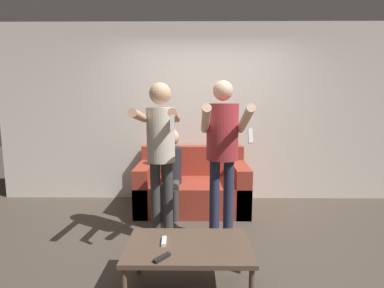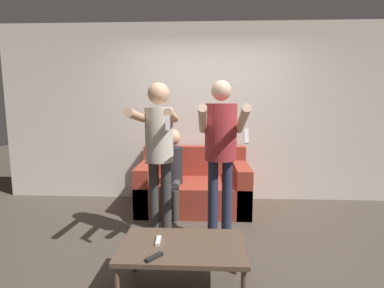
% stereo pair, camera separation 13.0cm
% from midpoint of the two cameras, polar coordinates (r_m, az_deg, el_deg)
% --- Properties ---
extents(ground_plane, '(14.00, 14.00, 0.00)m').
position_cam_midpoint_polar(ground_plane, '(3.39, 4.23, -18.85)').
color(ground_plane, '#4C4238').
extents(wall_back, '(6.40, 0.06, 2.70)m').
position_cam_midpoint_polar(wall_back, '(4.65, 3.86, 5.87)').
color(wall_back, silver).
rests_on(wall_back, ground_plane).
extents(couch, '(1.54, 0.90, 0.86)m').
position_cam_midpoint_polar(couch, '(4.35, 1.19, -8.47)').
color(couch, '#9E3828').
rests_on(couch, ground_plane).
extents(person_standing_left, '(0.42, 0.78, 1.73)m').
position_cam_midpoint_polar(person_standing_left, '(3.17, -5.13, -0.06)').
color(person_standing_left, '#383838').
rests_on(person_standing_left, ground_plane).
extents(person_standing_right, '(0.46, 0.78, 1.75)m').
position_cam_midpoint_polar(person_standing_right, '(3.15, 6.69, 0.25)').
color(person_standing_right, '#282D47').
rests_on(person_standing_right, ground_plane).
extents(person_seated, '(0.28, 0.52, 1.16)m').
position_cam_midpoint_polar(person_seated, '(4.07, -2.96, -4.58)').
color(person_seated, '#383838').
rests_on(person_seated, ground_plane).
extents(coffee_table, '(1.00, 0.62, 0.40)m').
position_cam_midpoint_polar(coffee_table, '(2.54, -0.30, -19.37)').
color(coffee_table, brown).
rests_on(coffee_table, ground_plane).
extents(remote_near, '(0.12, 0.14, 0.02)m').
position_cam_midpoint_polar(remote_near, '(2.34, -5.53, -20.66)').
color(remote_near, black).
rests_on(remote_near, coffee_table).
extents(remote_far, '(0.04, 0.15, 0.02)m').
position_cam_midpoint_polar(remote_far, '(2.57, -4.92, -17.89)').
color(remote_far, white).
rests_on(remote_far, coffee_table).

